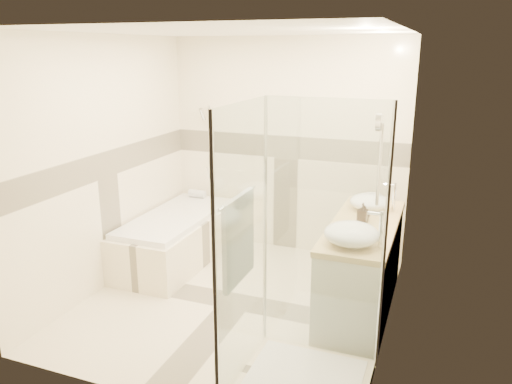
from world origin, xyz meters
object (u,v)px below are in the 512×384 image
(shower_enclosure, at_px, (291,320))
(amenity_bottle_a, at_px, (363,213))
(amenity_bottle_b, at_px, (364,213))
(bathtub, at_px, (176,236))
(vessel_sink_far, at_px, (351,234))
(vessel_sink_near, at_px, (370,202))
(vanity, at_px, (362,266))

(shower_enclosure, relative_size, amenity_bottle_a, 10.97)
(amenity_bottle_a, bearing_deg, amenity_bottle_b, 90.00)
(bathtub, distance_m, vessel_sink_far, 2.39)
(amenity_bottle_a, bearing_deg, bathtub, 170.60)
(vessel_sink_near, xyz_separation_m, amenity_bottle_a, (0.00, -0.42, 0.02))
(amenity_bottle_b, bearing_deg, amenity_bottle_a, -90.00)
(amenity_bottle_b, bearing_deg, vessel_sink_near, 90.00)
(vanity, bearing_deg, amenity_bottle_b, 101.41)
(vanity, distance_m, vessel_sink_near, 0.65)
(vanity, xyz_separation_m, amenity_bottle_b, (-0.02, 0.10, 0.49))
(shower_enclosure, bearing_deg, vessel_sink_far, 69.45)
(vessel_sink_near, bearing_deg, bathtub, -178.15)
(amenity_bottle_a, bearing_deg, vessel_sink_far, -90.00)
(vanity, xyz_separation_m, vessel_sink_near, (-0.02, 0.42, 0.50))
(shower_enclosure, xyz_separation_m, amenity_bottle_a, (0.27, 1.27, 0.44))
(vanity, height_order, vessel_sink_far, vessel_sink_far)
(vessel_sink_near, height_order, vessel_sink_far, vessel_sink_far)
(amenity_bottle_a, bearing_deg, vessel_sink_near, 90.00)
(vessel_sink_near, bearing_deg, vessel_sink_far, -90.00)
(vessel_sink_far, bearing_deg, vanity, 87.89)
(shower_enclosure, relative_size, vessel_sink_near, 5.29)
(shower_enclosure, bearing_deg, vanity, 77.03)
(vessel_sink_near, height_order, amenity_bottle_b, vessel_sink_near)
(shower_enclosure, xyz_separation_m, amenity_bottle_b, (0.27, 1.37, 0.41))
(vanity, distance_m, amenity_bottle_b, 0.50)
(bathtub, bearing_deg, amenity_bottle_a, -9.40)
(bathtub, relative_size, vessel_sink_near, 4.41)
(shower_enclosure, relative_size, amenity_bottle_b, 15.52)
(vessel_sink_near, relative_size, amenity_bottle_a, 2.08)
(amenity_bottle_a, bearing_deg, shower_enclosure, -102.14)
(vanity, xyz_separation_m, amenity_bottle_a, (-0.02, -0.00, 0.52))
(vessel_sink_near, distance_m, amenity_bottle_a, 0.42)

